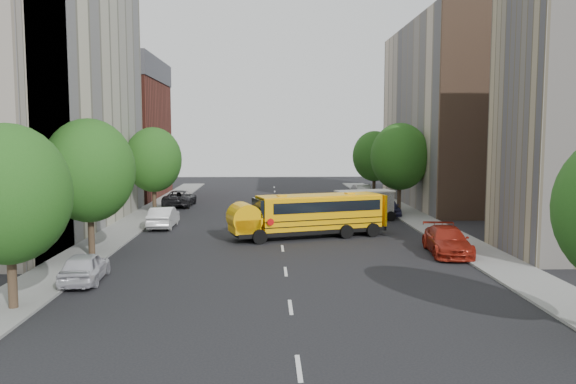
{
  "coord_description": "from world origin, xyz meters",
  "views": [
    {
      "loc": [
        -0.91,
        -36.06,
        6.87
      ],
      "look_at": [
        0.49,
        2.0,
        3.1
      ],
      "focal_mm": 35.0,
      "sensor_mm": 36.0,
      "label": 1
    }
  ],
  "objects": [
    {
      "name": "school_bus",
      "position": [
        1.86,
        1.72,
        1.66
      ],
      "size": [
        10.79,
        5.39,
        2.98
      ],
      "rotation": [
        0.0,
        0.0,
        0.3
      ],
      "color": "black",
      "rests_on": "ground"
    },
    {
      "name": "sidewalk_left",
      "position": [
        -11.5,
        5.0,
        0.06
      ],
      "size": [
        3.0,
        80.0,
        0.12
      ],
      "primitive_type": "cube",
      "color": "slate",
      "rests_on": "ground"
    },
    {
      "name": "street_tree_1",
      "position": [
        -11.0,
        -4.0,
        4.95
      ],
      "size": [
        5.12,
        5.12,
        7.9
      ],
      "color": "#38281C",
      "rests_on": "ground"
    },
    {
      "name": "parked_car_4",
      "position": [
        9.53,
        12.2,
        0.77
      ],
      "size": [
        1.86,
        4.55,
        1.55
      ],
      "primitive_type": "imported",
      "rotation": [
        0.0,
        0.0,
        0.01
      ],
      "color": "#303054",
      "rests_on": "ground"
    },
    {
      "name": "building_left_cream",
      "position": [
        -18.0,
        6.0,
        10.0
      ],
      "size": [
        10.0,
        26.0,
        20.0
      ],
      "primitive_type": "cube",
      "color": "#BBB697",
      "rests_on": "ground"
    },
    {
      "name": "ground",
      "position": [
        0.0,
        0.0,
        0.0
      ],
      "size": [
        120.0,
        120.0,
        0.0
      ],
      "primitive_type": "plane",
      "color": "black",
      "rests_on": "ground"
    },
    {
      "name": "building_left_redbrick",
      "position": [
        -18.0,
        28.0,
        6.5
      ],
      "size": [
        10.0,
        15.0,
        13.0
      ],
      "primitive_type": "cube",
      "color": "maroon",
      "rests_on": "ground"
    },
    {
      "name": "street_tree_4",
      "position": [
        11.0,
        14.0,
        5.08
      ],
      "size": [
        5.25,
        5.25,
        8.1
      ],
      "color": "#38281C",
      "rests_on": "ground"
    },
    {
      "name": "street_tree_2",
      "position": [
        -11.0,
        14.0,
        4.83
      ],
      "size": [
        4.99,
        4.99,
        7.71
      ],
      "color": "#38281C",
      "rests_on": "ground"
    },
    {
      "name": "parked_car_3",
      "position": [
        9.6,
        -4.03,
        0.79
      ],
      "size": [
        2.72,
        5.66,
        1.59
      ],
      "primitive_type": "imported",
      "rotation": [
        0.0,
        0.0,
        -0.09
      ],
      "color": "maroon",
      "rests_on": "ground"
    },
    {
      "name": "street_tree_0",
      "position": [
        -11.0,
        -14.0,
        4.64
      ],
      "size": [
        4.8,
        4.8,
        7.41
      ],
      "color": "#38281C",
      "rests_on": "ground"
    },
    {
      "name": "building_right_far",
      "position": [
        18.0,
        20.0,
        9.0
      ],
      "size": [
        10.0,
        22.0,
        18.0
      ],
      "primitive_type": "cube",
      "color": "#C5B399",
      "rests_on": "ground"
    },
    {
      "name": "safari_truck",
      "position": [
        6.61,
        9.21,
        1.31
      ],
      "size": [
        6.12,
        3.43,
        2.48
      ],
      "rotation": [
        0.0,
        0.0,
        0.25
      ],
      "color": "black",
      "rests_on": "ground"
    },
    {
      "name": "parked_car_0",
      "position": [
        -9.57,
        -9.68,
        0.73
      ],
      "size": [
        2.01,
        4.38,
        1.46
      ],
      "primitive_type": "imported",
      "rotation": [
        0.0,
        0.0,
        3.21
      ],
      "color": "silver",
      "rests_on": "ground"
    },
    {
      "name": "parked_car_2",
      "position": [
        -9.6,
        19.48,
        0.79
      ],
      "size": [
        2.84,
        5.81,
        1.59
      ],
      "primitive_type": "imported",
      "rotation": [
        0.0,
        0.0,
        3.11
      ],
      "color": "black",
      "rests_on": "ground"
    },
    {
      "name": "building_right_sidewall",
      "position": [
        18.0,
        9.0,
        9.0
      ],
      "size": [
        10.1,
        0.3,
        18.0
      ],
      "primitive_type": "cube",
      "color": "brown",
      "rests_on": "ground"
    },
    {
      "name": "parked_car_1",
      "position": [
        -8.8,
        6.32,
        0.8
      ],
      "size": [
        1.7,
        4.84,
        1.59
      ],
      "primitive_type": "imported",
      "rotation": [
        0.0,
        0.0,
        3.14
      ],
      "color": "silver",
      "rests_on": "ground"
    },
    {
      "name": "parked_car_5",
      "position": [
        9.6,
        25.02,
        0.8
      ],
      "size": [
        2.09,
        4.95,
        1.59
      ],
      "primitive_type": "imported",
      "rotation": [
        0.0,
        0.0,
        0.09
      ],
      "color": "#A8A7A2",
      "rests_on": "ground"
    },
    {
      "name": "sidewalk_right",
      "position": [
        11.5,
        5.0,
        0.06
      ],
      "size": [
        3.0,
        80.0,
        0.12
      ],
      "primitive_type": "cube",
      "color": "slate",
      "rests_on": "ground"
    },
    {
      "name": "lane_markings",
      "position": [
        0.0,
        10.0,
        0.01
      ],
      "size": [
        0.15,
        64.0,
        0.01
      ],
      "primitive_type": "cube",
      "color": "silver",
      "rests_on": "ground"
    },
    {
      "name": "street_tree_5",
      "position": [
        11.0,
        26.0,
        4.7
      ],
      "size": [
        4.86,
        4.86,
        7.51
      ],
      "color": "#38281C",
      "rests_on": "ground"
    }
  ]
}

